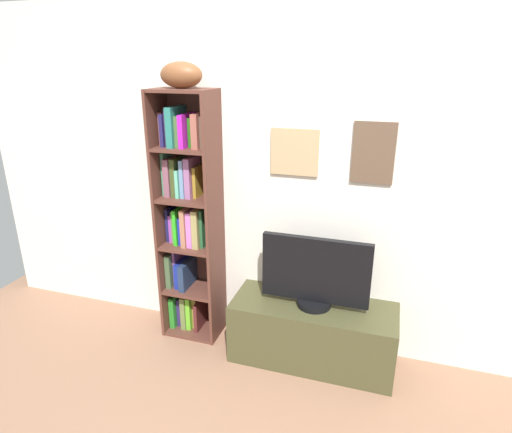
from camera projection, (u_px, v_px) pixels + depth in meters
back_wall at (292, 184)px, 2.85m from camera, size 4.80×0.08×2.31m
bookshelf at (188, 218)px, 3.02m from camera, size 0.41×0.29×1.76m
football at (181, 75)px, 2.66m from camera, size 0.28×0.17×0.16m
tv_stand at (312, 333)px, 2.89m from camera, size 1.07×0.42×0.42m
television at (315, 274)px, 2.74m from camera, size 0.69×0.22×0.47m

